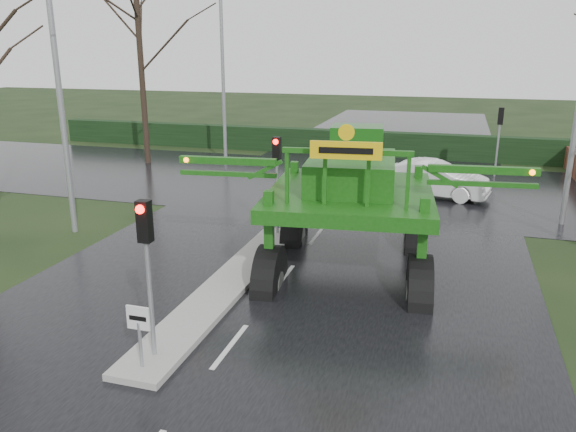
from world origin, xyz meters
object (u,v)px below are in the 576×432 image
(keep_left_sign, at_px, (139,327))
(street_light_left_near, at_px, (63,60))
(traffic_signal_near, at_px, (146,246))
(street_light_right, at_px, (576,59))
(traffic_signal_far, at_px, (500,126))
(crop_sprayer, at_px, (271,189))
(white_sedan, at_px, (432,196))
(traffic_signal_mid, at_px, (277,165))
(street_light_left_far, at_px, (227,55))

(keep_left_sign, distance_m, street_light_left_near, 11.32)
(traffic_signal_near, distance_m, street_light_right, 16.46)
(traffic_signal_far, xyz_separation_m, crop_sprayer, (-6.77, -16.26, 0.10))
(street_light_right, xyz_separation_m, white_sedan, (-4.56, 2.88, -5.99))
(keep_left_sign, height_order, crop_sprayer, crop_sprayer)
(traffic_signal_mid, height_order, crop_sprayer, crop_sprayer)
(street_light_left_near, bearing_deg, traffic_signal_near, -45.47)
(street_light_left_near, relative_size, white_sedan, 2.10)
(traffic_signal_near, xyz_separation_m, street_light_right, (9.49, 13.01, 3.40))
(traffic_signal_mid, bearing_deg, traffic_signal_far, 58.07)
(white_sedan, bearing_deg, traffic_signal_near, 174.10)
(keep_left_sign, relative_size, traffic_signal_far, 0.38)
(traffic_signal_near, height_order, traffic_signal_far, same)
(traffic_signal_mid, xyz_separation_m, crop_sprayer, (1.03, -3.74, 0.10))
(traffic_signal_far, relative_size, street_light_right, 0.35)
(street_light_left_near, bearing_deg, street_light_right, 20.11)
(street_light_right, xyz_separation_m, crop_sprayer, (-8.46, -8.25, -3.30))
(traffic_signal_near, xyz_separation_m, white_sedan, (4.94, 15.89, -2.59))
(traffic_signal_near, bearing_deg, traffic_signal_far, 69.64)
(crop_sprayer, bearing_deg, street_light_right, 37.93)
(white_sedan, bearing_deg, crop_sprayer, 172.02)
(street_light_right, bearing_deg, crop_sprayer, -135.75)
(traffic_signal_far, xyz_separation_m, street_light_right, (1.69, -8.01, 3.40))
(keep_left_sign, distance_m, traffic_signal_near, 1.61)
(keep_left_sign, relative_size, crop_sprayer, 0.13)
(street_light_left_near, xyz_separation_m, street_light_right, (16.39, 6.00, 0.00))
(traffic_signal_far, distance_m, white_sedan, 6.42)
(street_light_left_far, xyz_separation_m, crop_sprayer, (7.93, -16.25, -3.30))
(traffic_signal_mid, xyz_separation_m, white_sedan, (4.94, 7.39, -2.59))
(traffic_signal_mid, bearing_deg, street_light_right, 25.40)
(traffic_signal_mid, xyz_separation_m, street_light_right, (9.49, 4.51, 3.40))
(traffic_signal_far, bearing_deg, crop_sprayer, 67.39)
(street_light_right, distance_m, street_light_left_far, 18.24)
(traffic_signal_near, height_order, street_light_left_near, street_light_left_near)
(crop_sprayer, relative_size, white_sedan, 2.13)
(traffic_signal_far, bearing_deg, traffic_signal_near, 69.64)
(traffic_signal_near, bearing_deg, keep_left_sign, -90.00)
(street_light_left_near, height_order, white_sedan, street_light_left_near)
(traffic_signal_far, xyz_separation_m, street_light_left_far, (-14.69, -0.01, 3.40))
(traffic_signal_far, height_order, street_light_left_far, street_light_left_far)
(keep_left_sign, bearing_deg, traffic_signal_mid, 90.00)
(street_light_right, bearing_deg, street_light_left_near, -159.89)
(traffic_signal_far, bearing_deg, street_light_right, 101.95)
(street_light_left_near, height_order, street_light_left_far, same)
(street_light_left_far, relative_size, white_sedan, 2.10)
(keep_left_sign, xyz_separation_m, white_sedan, (4.94, 16.38, -1.06))
(traffic_signal_far, bearing_deg, street_light_left_far, 0.03)
(keep_left_sign, xyz_separation_m, traffic_signal_far, (7.80, 21.51, 1.53))
(traffic_signal_mid, height_order, white_sedan, traffic_signal_mid)
(street_light_left_far, bearing_deg, traffic_signal_near, -71.83)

